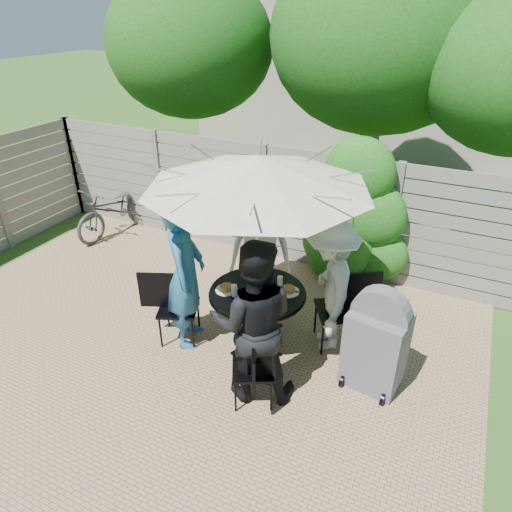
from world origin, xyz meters
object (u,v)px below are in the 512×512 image
at_px(plate_extra, 272,305).
at_px(chair_back, 261,282).
at_px(person_front, 253,323).
at_px(syrup_jug, 252,283).
at_px(chair_front, 253,381).
at_px(bicycle, 115,209).
at_px(patio_table, 257,307).
at_px(person_right, 330,286).
at_px(glass_right, 280,282).
at_px(umbrella, 258,172).
at_px(glass_left, 234,290).
at_px(plate_front, 256,308).
at_px(glass_front, 266,299).
at_px(glass_back, 250,274).
at_px(bbq_grill, 376,343).
at_px(person_back, 260,250).
at_px(plate_left, 227,289).
at_px(plate_right, 288,290).
at_px(coffee_cup, 267,277).
at_px(chair_left, 178,320).
at_px(chair_right, 338,323).
at_px(person_left, 185,275).
at_px(plate_back, 259,273).

bearing_deg(plate_extra, chair_back, 121.10).
xyz_separation_m(person_front, syrup_jug, (-0.40, 0.79, -0.09)).
distance_m(chair_front, bicycle, 4.74).
xyz_separation_m(patio_table, syrup_jug, (-0.07, 0.02, 0.30)).
xyz_separation_m(person_right, glass_right, (-0.57, -0.13, -0.02)).
bearing_deg(patio_table, chair_back, 113.01).
distance_m(umbrella, glass_left, 1.40).
distance_m(patio_table, plate_front, 0.44).
bearing_deg(glass_front, glass_back, 134.97).
xyz_separation_m(person_front, bbq_grill, (1.10, 0.67, -0.35)).
height_order(umbrella, plate_extra, umbrella).
height_order(patio_table, plate_extra, plate_extra).
bearing_deg(chair_back, glass_left, -16.12).
bearing_deg(plate_extra, plate_front, -138.59).
bearing_deg(person_back, bbq_grill, -49.01).
height_order(glass_left, bbq_grill, bbq_grill).
height_order(person_front, glass_back, person_front).
relative_size(plate_left, plate_right, 1.00).
height_order(chair_front, coffee_cup, chair_front).
bearing_deg(plate_left, bbq_grill, 1.58).
distance_m(glass_front, syrup_jug, 0.35).
xyz_separation_m(person_right, plate_right, (-0.43, -0.18, -0.07)).
height_order(chair_left, glass_left, chair_left).
bearing_deg(syrup_jug, bbq_grill, -4.36).
xyz_separation_m(glass_left, coffee_cup, (0.20, 0.44, -0.01)).
bearing_deg(umbrella, glass_front, -45.03).
bearing_deg(chair_left, person_right, 0.06).
xyz_separation_m(person_right, glass_left, (-0.96, -0.52, -0.02)).
bearing_deg(glass_back, glass_front, -45.03).
bearing_deg(chair_front, plate_right, -25.10).
xyz_separation_m(chair_back, person_right, (1.14, -0.56, 0.58)).
relative_size(chair_right, syrup_jug, 6.26).
distance_m(chair_front, glass_right, 1.23).
height_order(patio_table, person_left, person_left).
distance_m(umbrella, glass_right, 1.40).
bearing_deg(plate_back, patio_table, -67.03).
xyz_separation_m(plate_front, coffee_cup, (-0.13, 0.57, 0.04)).
bearing_deg(chair_right, person_right, -6.64).
distance_m(person_left, plate_front, 0.92).
height_order(person_front, glass_front, person_front).
bearing_deg(plate_extra, plate_right, 82.01).
xyz_separation_m(person_front, chair_right, (0.57, 1.14, -0.61)).
bearing_deg(plate_front, plate_extra, 41.41).
bearing_deg(plate_back, glass_back, -113.28).
height_order(umbrella, glass_front, umbrella).
relative_size(chair_front, bicycle, 0.50).
distance_m(chair_front, coffee_cup, 1.30).
bearing_deg(chair_left, person_back, 40.73).
distance_m(plate_extra, glass_right, 0.42).
distance_m(person_front, chair_right, 1.41).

